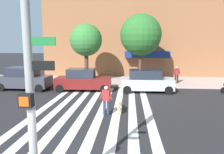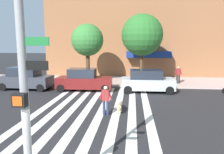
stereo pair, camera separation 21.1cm
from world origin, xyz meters
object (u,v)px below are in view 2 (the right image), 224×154
(parked_car_near_curb, at_px, (26,79))
(dog_on_leash, at_px, (120,105))
(parked_car_behind_first, at_px, (84,80))
(parked_car_third_in_line, at_px, (147,81))
(pedestrian_dog_walker, at_px, (106,99))
(pedestrian_bystander, at_px, (178,74))
(street_tree_nearest, at_px, (87,40))
(traffic_light_pole, at_px, (21,62))
(street_tree_middle, at_px, (142,35))

(parked_car_near_curb, relative_size, dog_on_leash, 3.95)
(parked_car_behind_first, relative_size, parked_car_third_in_line, 1.10)
(pedestrian_dog_walker, height_order, pedestrian_bystander, pedestrian_bystander)
(parked_car_third_in_line, relative_size, dog_on_leash, 3.84)
(street_tree_nearest, bearing_deg, traffic_light_pole, -82.70)
(dog_on_leash, bearing_deg, pedestrian_bystander, 60.99)
(traffic_light_pole, xyz_separation_m, parked_car_third_in_line, (3.50, 13.39, -2.62))
(parked_car_near_curb, xyz_separation_m, street_tree_middle, (10.05, 3.35, 3.81))
(traffic_light_pole, relative_size, pedestrian_bystander, 3.54)
(traffic_light_pole, distance_m, street_tree_nearest, 16.95)
(street_tree_nearest, relative_size, dog_on_leash, 5.17)
(parked_car_near_curb, relative_size, street_tree_middle, 0.66)
(parked_car_near_curb, bearing_deg, pedestrian_dog_walker, -38.65)
(street_tree_nearest, xyz_separation_m, pedestrian_dog_walker, (3.00, -9.61, -3.33))
(parked_car_third_in_line, xyz_separation_m, street_tree_nearest, (-5.65, 3.40, 3.36))
(parked_car_behind_first, distance_m, pedestrian_dog_walker, 6.74)
(pedestrian_bystander, bearing_deg, dog_on_leash, -119.01)
(parked_car_third_in_line, bearing_deg, pedestrian_bystander, 46.67)
(traffic_light_pole, relative_size, street_tree_nearest, 1.01)
(parked_car_behind_first, xyz_separation_m, dog_on_leash, (3.38, -5.78, -0.44))
(parked_car_third_in_line, bearing_deg, street_tree_nearest, 148.94)
(pedestrian_dog_walker, distance_m, dog_on_leash, 0.98)
(traffic_light_pole, height_order, dog_on_leash, traffic_light_pole)
(street_tree_middle, relative_size, pedestrian_bystander, 4.01)
(parked_car_behind_first, relative_size, street_tree_nearest, 0.81)
(parked_car_near_curb, distance_m, dog_on_leash, 10.29)
(dog_on_leash, bearing_deg, traffic_light_pole, -101.80)
(traffic_light_pole, relative_size, parked_car_third_in_line, 1.36)
(dog_on_leash, relative_size, pedestrian_bystander, 0.67)
(street_tree_middle, bearing_deg, dog_on_leash, -99.63)
(parked_car_third_in_line, xyz_separation_m, pedestrian_dog_walker, (-2.65, -6.20, 0.03))
(traffic_light_pole, distance_m, pedestrian_dog_walker, 7.69)
(pedestrian_bystander, bearing_deg, pedestrian_dog_walker, -121.28)
(pedestrian_dog_walker, xyz_separation_m, pedestrian_bystander, (5.80, 9.55, 0.15))
(street_tree_middle, height_order, pedestrian_dog_walker, street_tree_middle)
(pedestrian_dog_walker, relative_size, dog_on_leash, 1.48)
(dog_on_leash, bearing_deg, street_tree_middle, 80.37)
(street_tree_middle, bearing_deg, parked_car_third_in_line, -83.95)
(parked_car_behind_first, bearing_deg, traffic_light_pole, -82.40)
(parked_car_near_curb, bearing_deg, street_tree_nearest, 35.52)
(parked_car_near_curb, bearing_deg, street_tree_middle, 18.42)
(pedestrian_dog_walker, bearing_deg, traffic_light_pole, -96.74)
(parked_car_third_in_line, height_order, pedestrian_bystander, parked_car_third_in_line)
(parked_car_third_in_line, height_order, street_tree_nearest, street_tree_nearest)
(parked_car_near_curb, bearing_deg, parked_car_behind_first, -0.04)
(street_tree_nearest, bearing_deg, parked_car_near_curb, -144.48)
(street_tree_middle, relative_size, dog_on_leash, 5.96)
(street_tree_middle, bearing_deg, pedestrian_dog_walker, -103.48)
(parked_car_third_in_line, distance_m, street_tree_nearest, 7.40)
(parked_car_third_in_line, bearing_deg, dog_on_leash, -108.24)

